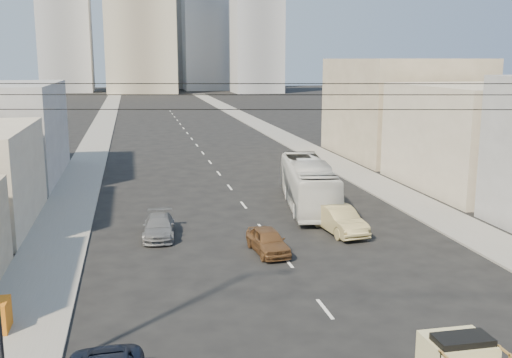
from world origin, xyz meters
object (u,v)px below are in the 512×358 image
object	(u,v)px
sedan_brown	(268,241)
sedan_tan	(339,220)
city_bus	(308,184)
sedan_grey	(159,227)

from	to	relation	value
sedan_brown	sedan_tan	bearing A→B (deg)	24.07
city_bus	sedan_brown	distance (m)	10.36
sedan_brown	sedan_tan	distance (m)	5.62
sedan_grey	sedan_tan	bearing A→B (deg)	-2.14
city_bus	sedan_tan	size ratio (longest dim) A/B	2.44
sedan_brown	sedan_tan	world-z (taller)	sedan_tan
city_bus	sedan_brown	xyz separation A→B (m)	(-4.89, -9.08, -0.95)
sedan_brown	sedan_grey	distance (m)	6.76
sedan_grey	sedan_brown	bearing A→B (deg)	-31.70
city_bus	sedan_brown	world-z (taller)	city_bus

